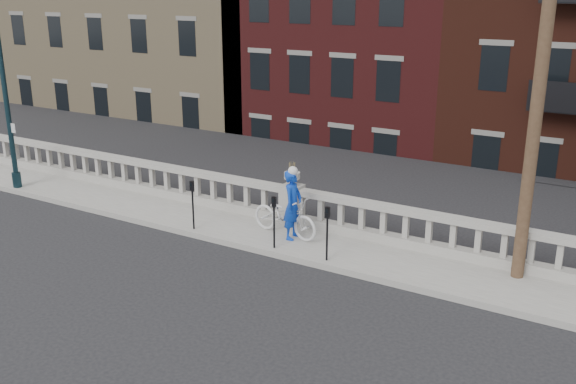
{
  "coord_description": "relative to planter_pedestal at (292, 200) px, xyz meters",
  "views": [
    {
      "loc": [
        8.63,
        -10.56,
        6.45
      ],
      "look_at": [
        0.32,
        3.2,
        1.31
      ],
      "focal_mm": 40.0,
      "sensor_mm": 36.0,
      "label": 1
    }
  ],
  "objects": [
    {
      "name": "parking_meter_a",
      "position": [
        -2.05,
        -1.8,
        0.17
      ],
      "size": [
        0.1,
        0.09,
        1.36
      ],
      "color": "black",
      "rests_on": "sidewalk"
    },
    {
      "name": "parking_meter_c",
      "position": [
        2.05,
        -1.8,
        0.17
      ],
      "size": [
        0.1,
        0.09,
        1.36
      ],
      "color": "black",
      "rests_on": "sidewalk"
    },
    {
      "name": "cyclist",
      "position": [
        0.6,
        -0.98,
        0.24
      ],
      "size": [
        0.51,
        0.72,
        1.85
      ],
      "primitive_type": "imported",
      "rotation": [
        0.0,
        0.0,
        1.68
      ],
      "color": "#0C37B6",
      "rests_on": "sidewalk"
    },
    {
      "name": "planter_pedestal",
      "position": [
        0.0,
        0.0,
        0.0
      ],
      "size": [
        0.55,
        0.55,
        1.76
      ],
      "color": "gray",
      "rests_on": "sidewalk"
    },
    {
      "name": "bicycle",
      "position": [
        0.31,
        -0.89,
        -0.14
      ],
      "size": [
        2.15,
        1.01,
        1.09
      ],
      "primitive_type": "imported",
      "rotation": [
        0.0,
        0.0,
        1.43
      ],
      "color": "silver",
      "rests_on": "sidewalk"
    },
    {
      "name": "balustrade",
      "position": [
        0.0,
        0.0,
        -0.19
      ],
      "size": [
        28.0,
        0.34,
        1.03
      ],
      "color": "gray",
      "rests_on": "sidewalk"
    },
    {
      "name": "ground",
      "position": [
        0.0,
        -3.95,
        -0.83
      ],
      "size": [
        120.0,
        120.0,
        0.0
      ],
      "primitive_type": "plane",
      "color": "black",
      "rests_on": "ground"
    },
    {
      "name": "lower_level",
      "position": [
        0.56,
        19.09,
        1.8
      ],
      "size": [
        80.0,
        44.0,
        20.8
      ],
      "color": "#605E59",
      "rests_on": "ground"
    },
    {
      "name": "streetlight_pole",
      "position": [
        -9.5,
        -1.8,
        1.38
      ],
      "size": [
        0.4,
        0.28,
        5.2
      ],
      "color": "#11262E",
      "rests_on": "sidewalk"
    },
    {
      "name": "sidewalk",
      "position": [
        0.0,
        -0.95,
        -0.76
      ],
      "size": [
        32.0,
        2.2,
        0.15
      ],
      "primitive_type": "cube",
      "color": "gray",
      "rests_on": "ground"
    },
    {
      "name": "parking_meter_b",
      "position": [
        0.55,
        -1.8,
        0.17
      ],
      "size": [
        0.1,
        0.09,
        1.36
      ],
      "color": "black",
      "rests_on": "sidewalk"
    },
    {
      "name": "utility_pole",
      "position": [
        6.2,
        -0.35,
        4.41
      ],
      "size": [
        1.6,
        0.28,
        10.0
      ],
      "color": "#422D1E",
      "rests_on": "sidewalk"
    }
  ]
}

